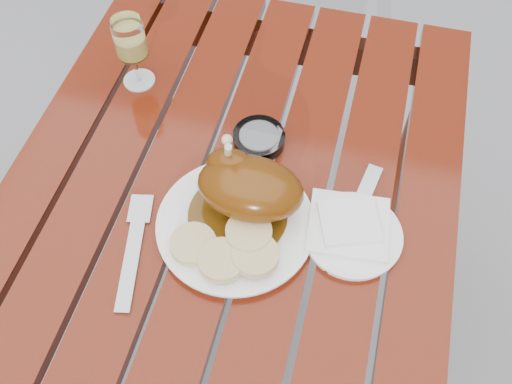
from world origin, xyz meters
TOP-DOWN VIEW (x-y plane):
  - ground at (0.00, 0.00)m, footprint 60.00×60.00m
  - table at (0.00, 0.00)m, footprint 0.80×1.20m
  - dinner_plate at (0.03, -0.01)m, footprint 0.30×0.30m
  - roast_duck at (0.04, 0.04)m, footprint 0.19×0.17m
  - bread_dumplings at (0.04, -0.06)m, footprint 0.18×0.13m
  - wine_glass at (-0.25, 0.28)m, footprint 0.08×0.08m
  - side_plate at (0.23, 0.02)m, footprint 0.21×0.21m
  - napkin at (0.22, 0.03)m, footprint 0.14×0.13m
  - ashtray at (0.03, 0.18)m, footprint 0.11×0.11m
  - fork at (-0.12, -0.10)m, footprint 0.07×0.20m
  - knife at (0.22, 0.05)m, footprint 0.06×0.20m

SIDE VIEW (x-z plane):
  - ground at x=0.00m, z-range 0.00..0.00m
  - table at x=0.00m, z-range 0.00..0.75m
  - knife at x=0.22m, z-range 0.75..0.76m
  - fork at x=-0.12m, z-range 0.75..0.76m
  - side_plate at x=0.23m, z-range 0.75..0.76m
  - dinner_plate at x=0.03m, z-range 0.75..0.77m
  - ashtray at x=0.03m, z-range 0.75..0.77m
  - napkin at x=0.22m, z-range 0.76..0.77m
  - bread_dumplings at x=0.04m, z-range 0.77..0.80m
  - roast_duck at x=0.04m, z-range 0.75..0.88m
  - wine_glass at x=-0.25m, z-range 0.75..0.90m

